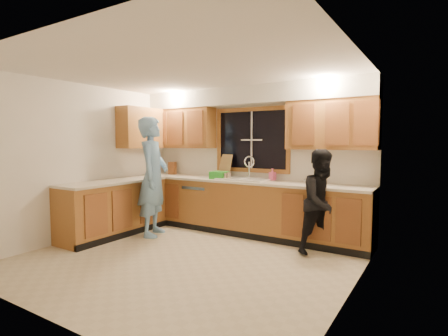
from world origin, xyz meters
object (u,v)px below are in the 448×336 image
object	(u,v)px
dishwasher	(203,205)
man	(153,176)
sink	(244,183)
woman	(323,202)
dish_crate	(219,175)
stove	(85,214)
bowl	(311,182)
knife_block	(172,168)
soap_bottle	(272,174)

from	to	relation	value
dishwasher	man	bearing A→B (deg)	-112.54
sink	dishwasher	distance (m)	0.96
woman	dish_crate	bearing A→B (deg)	115.13
sink	dishwasher	xyz separation A→B (m)	(-0.85, -0.01, -0.45)
stove	dish_crate	world-z (taller)	dish_crate
dishwasher	dish_crate	size ratio (longest dim) A/B	2.96
sink	bowl	distance (m)	1.16
stove	knife_block	world-z (taller)	knife_block
stove	knife_block	size ratio (longest dim) A/B	3.66
woman	bowl	xyz separation A→B (m)	(-0.32, 0.45, 0.22)
man	dish_crate	bearing A→B (deg)	-67.61
knife_block	stove	bearing A→B (deg)	-105.15
woman	knife_block	bearing A→B (deg)	114.97
woman	stove	bearing A→B (deg)	147.99
dishwasher	sink	bearing A→B (deg)	0.99
sink	bowl	world-z (taller)	sink
soap_bottle	woman	bearing A→B (deg)	-29.34
dishwasher	stove	bearing A→B (deg)	-117.69
woman	soap_bottle	bearing A→B (deg)	94.89
stove	dish_crate	bearing A→B (deg)	52.34
man	dish_crate	xyz separation A→B (m)	(0.77, 0.84, -0.00)
knife_block	woman	bearing A→B (deg)	-21.42
woman	dish_crate	xyz separation A→B (m)	(-1.92, 0.31, 0.25)
woman	sink	bearing A→B (deg)	109.57
knife_block	dishwasher	bearing A→B (deg)	-21.96
stove	woman	distance (m)	3.58
sink	stove	size ratio (longest dim) A/B	0.96
sink	soap_bottle	distance (m)	0.51
sink	knife_block	bearing A→B (deg)	175.57
stove	dish_crate	size ratio (longest dim) A/B	3.25
woman	soap_bottle	distance (m)	1.21
bowl	stove	bearing A→B (deg)	-147.35
dish_crate	dishwasher	bearing A→B (deg)	171.09
man	knife_block	world-z (taller)	man
sink	dishwasher	size ratio (longest dim) A/B	1.05
man	soap_bottle	distance (m)	2.00
sink	woman	size ratio (longest dim) A/B	0.59
dishwasher	man	xyz separation A→B (m)	(-0.37, -0.90, 0.58)
man	dish_crate	size ratio (longest dim) A/B	7.14
knife_block	dish_crate	xyz separation A→B (m)	(1.25, -0.21, -0.06)
dishwasher	bowl	size ratio (longest dim) A/B	3.43
man	soap_bottle	bearing A→B (deg)	-81.30
sink	man	xyz separation A→B (m)	(-1.22, -0.91, 0.12)
dish_crate	man	bearing A→B (deg)	-132.68
sink	woman	world-z (taller)	woman
soap_bottle	bowl	size ratio (longest dim) A/B	0.84
sink	woman	bearing A→B (deg)	-14.66
man	knife_block	distance (m)	1.15
man	knife_block	size ratio (longest dim) A/B	8.05
sink	stove	distance (m)	2.60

